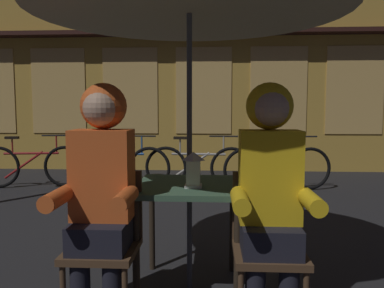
% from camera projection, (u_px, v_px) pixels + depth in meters
% --- Properties ---
extents(ground_plane, '(60.00, 60.00, 0.00)m').
position_uv_depth(ground_plane, '(189.00, 288.00, 2.68)').
color(ground_plane, '#232326').
extents(cafe_table, '(0.72, 0.72, 0.74)m').
position_uv_depth(cafe_table, '(189.00, 199.00, 2.62)').
color(cafe_table, '#42664C').
rests_on(cafe_table, ground_plane).
extents(lantern, '(0.11, 0.11, 0.23)m').
position_uv_depth(lantern, '(193.00, 169.00, 2.49)').
color(lantern, white).
rests_on(lantern, cafe_table).
extents(chair_left, '(0.40, 0.40, 0.87)m').
position_uv_depth(chair_left, '(105.00, 236.00, 2.29)').
color(chair_left, '#513823').
rests_on(chair_left, ground_plane).
extents(chair_right, '(0.40, 0.40, 0.87)m').
position_uv_depth(chair_right, '(268.00, 239.00, 2.24)').
color(chair_right, '#513823').
rests_on(chair_right, ground_plane).
extents(person_left_hooded, '(0.45, 0.56, 1.40)m').
position_uv_depth(person_left_hooded, '(101.00, 179.00, 2.20)').
color(person_left_hooded, black).
rests_on(person_left_hooded, ground_plane).
extents(person_right_hooded, '(0.45, 0.56, 1.40)m').
position_uv_depth(person_right_hooded, '(270.00, 181.00, 2.15)').
color(person_right_hooded, black).
rests_on(person_right_hooded, ground_plane).
extents(shopfront_building, '(10.00, 0.93, 6.20)m').
position_uv_depth(shopfront_building, '(168.00, 18.00, 7.80)').
color(shopfront_building, gold).
rests_on(shopfront_building, ground_plane).
extents(bicycle_nearest, '(1.67, 0.30, 0.84)m').
position_uv_depth(bicycle_nearest, '(32.00, 166.00, 6.07)').
color(bicycle_nearest, black).
rests_on(bicycle_nearest, ground_plane).
extents(bicycle_second, '(1.68, 0.21, 0.84)m').
position_uv_depth(bicycle_second, '(118.00, 166.00, 6.03)').
color(bicycle_second, black).
rests_on(bicycle_second, ground_plane).
extents(bicycle_third, '(1.68, 0.10, 0.84)m').
position_uv_depth(bicycle_third, '(198.00, 167.00, 5.96)').
color(bicycle_third, black).
rests_on(bicycle_third, ground_plane).
extents(bicycle_fourth, '(1.67, 0.30, 0.84)m').
position_uv_depth(bicycle_fourth, '(277.00, 168.00, 5.83)').
color(bicycle_fourth, black).
rests_on(bicycle_fourth, ground_plane).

